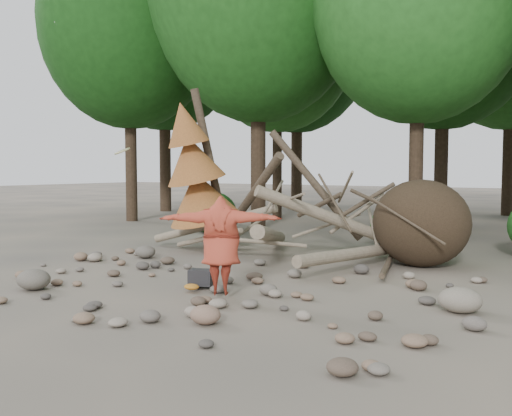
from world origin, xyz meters
The scene contains 13 objects.
ground centered at (0.00, 0.00, 0.00)m, with size 120.00×120.00×0.00m, color #514C44.
deadfall_pile centered at (2.02, 4.24, 0.95)m, with size 8.55×5.24×3.30m.
dead_conifer centered at (-3.12, 3.37, 2.11)m, with size 2.06×2.16×4.35m.
bush_left centered at (-5.50, 7.20, 0.72)m, with size 1.80×1.80×1.44m, color #164612.
bush_mid centered at (0.80, 7.80, 0.56)m, with size 1.40×1.40×1.12m, color #1E5919.
frisbee_thrower centered at (0.64, -0.73, 0.92)m, with size 2.99×1.47×2.54m.
backpack centered at (-0.16, -0.23, 0.15)m, with size 0.44×0.29×0.29m, color black.
cloth_green centered at (-0.25, -0.07, 0.08)m, with size 0.42×0.35×0.16m, color #29682B.
cloth_orange centered at (-0.09, -0.61, 0.05)m, with size 0.29×0.24×0.11m, color #AB691D.
boulder_front_left centered at (-2.69, -1.97, 0.19)m, with size 0.64×0.57×0.38m, color #615B51.
boulder_front_right centered at (1.39, -2.14, 0.14)m, with size 0.46×0.41×0.27m, color #846552.
boulder_mid_right centered at (4.32, 0.48, 0.20)m, with size 0.66×0.60×0.40m, color gray.
boulder_mid_left centered at (-3.53, 1.85, 0.16)m, with size 0.53×0.48×0.32m, color #5C564D.
Camera 1 is at (6.28, -8.54, 2.23)m, focal length 40.00 mm.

